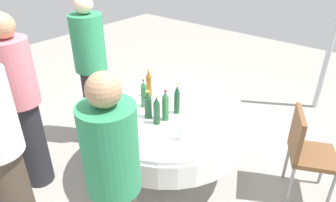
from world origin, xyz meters
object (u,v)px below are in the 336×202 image
at_px(wine_glass_north, 181,82).
at_px(plate_outer, 168,98).
at_px(chair_rear, 305,148).
at_px(plate_left, 185,125).
at_px(person_near, 0,153).
at_px(dining_table, 168,123).
at_px(wine_glass_south, 180,130).
at_px(person_mid, 22,104).
at_px(bottle_green_near, 165,106).
at_px(bottle_dark_green_south, 148,105).
at_px(person_right, 92,71).
at_px(bottle_amber_mid, 149,84).
at_px(bottle_dark_green_right, 177,100).
at_px(plate_inner, 112,113).
at_px(bottle_dark_green_north, 157,111).
at_px(person_north, 114,183).
at_px(wine_glass_rear, 118,92).
at_px(bottle_green_rear, 144,94).

bearing_deg(wine_glass_north, plate_outer, 0.65).
bearing_deg(chair_rear, wine_glass_north, -109.45).
distance_m(plate_left, person_near, 1.42).
xyz_separation_m(dining_table, wine_glass_south, (0.29, 0.37, 0.24)).
xyz_separation_m(dining_table, wine_glass_north, (-0.41, -0.15, 0.25)).
height_order(plate_outer, person_mid, person_mid).
relative_size(bottle_green_near, wine_glass_north, 1.97).
height_order(bottle_dark_green_south, person_right, person_right).
distance_m(bottle_amber_mid, bottle_green_near, 0.48).
bearing_deg(bottle_dark_green_right, bottle_green_near, -1.70).
distance_m(bottle_amber_mid, wine_glass_north, 0.35).
distance_m(plate_left, plate_outer, 0.53).
relative_size(wine_glass_north, plate_inner, 0.69).
xyz_separation_m(bottle_dark_green_north, person_north, (0.79, 0.34, -0.04)).
bearing_deg(chair_rear, bottle_green_near, -82.83).
relative_size(plate_inner, chair_rear, 0.25).
bearing_deg(chair_rear, wine_glass_rear, -91.75).
distance_m(person_mid, person_right, 0.85).
height_order(bottle_dark_green_north, person_north, person_north).
distance_m(wine_glass_north, plate_left, 0.68).
distance_m(bottle_dark_green_right, plate_outer, 0.32).
bearing_deg(bottle_dark_green_right, person_near, -17.20).
relative_size(plate_outer, person_mid, 0.15).
xyz_separation_m(plate_left, plate_outer, (-0.30, -0.44, 0.00)).
relative_size(bottle_green_rear, wine_glass_north, 1.90).
bearing_deg(bottle_dark_green_right, wine_glass_north, -147.69).
relative_size(bottle_dark_green_south, person_north, 0.17).
bearing_deg(bottle_green_rear, person_north, 34.09).
bearing_deg(wine_glass_rear, wine_glass_south, 82.43).
bearing_deg(wine_glass_south, person_right, -98.74).
xyz_separation_m(bottle_amber_mid, plate_left, (0.21, 0.61, -0.13)).
distance_m(dining_table, wine_glass_rear, 0.58).
height_order(bottle_amber_mid, bottle_green_rear, bottle_amber_mid).
distance_m(bottle_green_rear, wine_glass_north, 0.50).
bearing_deg(wine_glass_north, wine_glass_rear, -29.48).
xyz_separation_m(wine_glass_north, wine_glass_south, (0.70, 0.53, -0.01)).
bearing_deg(dining_table, plate_inner, -44.43).
relative_size(bottle_amber_mid, bottle_dark_green_right, 0.99).
relative_size(bottle_dark_green_south, plate_inner, 1.25).
bearing_deg(person_near, person_north, -140.82).
distance_m(plate_outer, person_north, 1.34).
xyz_separation_m(bottle_amber_mid, chair_rear, (-0.46, 1.47, -0.36)).
bearing_deg(bottle_dark_green_south, plate_outer, -166.95).
bearing_deg(bottle_dark_green_right, person_right, -84.55).
bearing_deg(person_north, bottle_green_near, -91.62).
relative_size(wine_glass_south, person_mid, 0.08).
distance_m(wine_glass_south, plate_outer, 0.72).
relative_size(bottle_dark_green_north, bottle_green_rear, 0.99).
relative_size(bottle_dark_green_right, person_near, 0.17).
bearing_deg(person_mid, person_right, -39.21).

